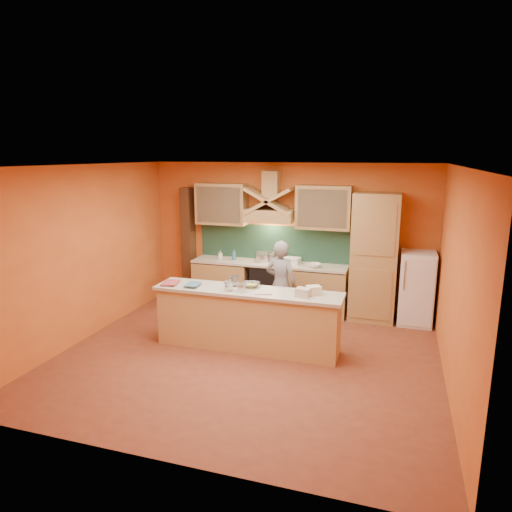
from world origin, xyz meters
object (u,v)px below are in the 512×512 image
(person, at_px, (281,285))
(mixing_bowl, at_px, (251,285))
(kitchen_scale, at_px, (241,289))
(fridge, at_px, (416,288))
(stove, at_px, (269,286))

(person, xyz_separation_m, mixing_bowl, (-0.27, -0.82, 0.21))
(kitchen_scale, bearing_deg, fridge, 14.76)
(stove, relative_size, mixing_bowl, 3.23)
(fridge, xyz_separation_m, person, (-2.22, -0.92, 0.12))
(stove, bearing_deg, mixing_bowl, -83.13)
(stove, relative_size, kitchen_scale, 8.43)
(person, bearing_deg, fridge, -146.60)
(fridge, relative_size, kitchen_scale, 12.18)
(mixing_bowl, bearing_deg, fridge, 34.95)
(kitchen_scale, distance_m, mixing_bowl, 0.30)
(fridge, xyz_separation_m, mixing_bowl, (-2.49, -1.74, 0.33))
(fridge, relative_size, mixing_bowl, 4.67)
(fridge, bearing_deg, kitchen_scale, -141.38)
(person, relative_size, kitchen_scale, 14.50)
(stove, bearing_deg, person, -62.62)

